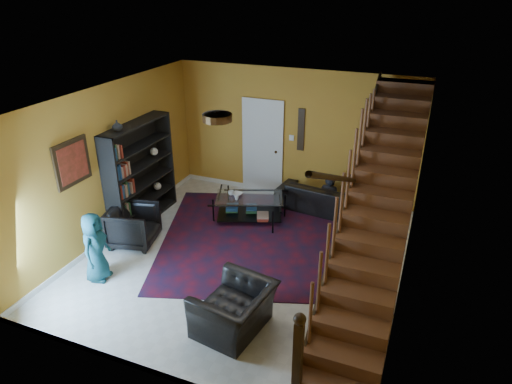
% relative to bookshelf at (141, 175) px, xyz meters
% --- Properties ---
extents(floor, '(5.50, 5.50, 0.00)m').
position_rel_bookshelf_xyz_m(floor, '(2.40, -0.60, -0.96)').
color(floor, beige).
rests_on(floor, ground).
extents(room, '(5.50, 5.50, 5.50)m').
position_rel_bookshelf_xyz_m(room, '(1.07, 0.73, -0.91)').
color(room, '#BE8A2A').
rests_on(room, ground).
extents(staircase, '(0.95, 5.02, 3.18)m').
position_rel_bookshelf_xyz_m(staircase, '(4.53, -0.60, 0.43)').
color(staircase, brown).
rests_on(staircase, floor).
extents(bookshelf, '(0.35, 1.80, 2.00)m').
position_rel_bookshelf_xyz_m(bookshelf, '(0.00, 0.00, 0.00)').
color(bookshelf, black).
rests_on(bookshelf, floor).
extents(door, '(0.82, 0.05, 2.05)m').
position_rel_bookshelf_xyz_m(door, '(1.70, 2.12, 0.06)').
color(door, silver).
rests_on(door, floor).
extents(framed_picture, '(0.04, 0.74, 0.74)m').
position_rel_bookshelf_xyz_m(framed_picture, '(-0.17, -1.50, 0.79)').
color(framed_picture, maroon).
rests_on(framed_picture, room).
extents(wall_hanging, '(0.14, 0.03, 0.90)m').
position_rel_bookshelf_xyz_m(wall_hanging, '(2.55, 2.13, 0.59)').
color(wall_hanging, black).
rests_on(wall_hanging, room).
extents(ceiling_fixture, '(0.40, 0.40, 0.10)m').
position_rel_bookshelf_xyz_m(ceiling_fixture, '(2.40, -1.40, 1.78)').
color(ceiling_fixture, '#3F2814').
rests_on(ceiling_fixture, room).
extents(rug, '(4.26, 4.55, 0.02)m').
position_rel_bookshelf_xyz_m(rug, '(2.27, 0.11, -0.96)').
color(rug, '#460C19').
rests_on(rug, floor).
extents(sofa, '(2.06, 1.01, 0.58)m').
position_rel_bookshelf_xyz_m(sofa, '(3.25, 1.70, -0.68)').
color(sofa, black).
rests_on(sofa, floor).
extents(armchair_left, '(0.97, 0.95, 0.74)m').
position_rel_bookshelf_xyz_m(armchair_left, '(0.35, -0.85, -0.60)').
color(armchair_left, black).
rests_on(armchair_left, floor).
extents(armchair_right, '(1.05, 1.16, 0.67)m').
position_rel_bookshelf_xyz_m(armchair_right, '(2.98, -2.23, -0.63)').
color(armchair_right, black).
rests_on(armchair_right, floor).
extents(person_adult_a, '(0.50, 0.36, 1.27)m').
position_rel_bookshelf_xyz_m(person_adult_a, '(3.33, 1.75, -0.78)').
color(person_adult_a, black).
rests_on(person_adult_a, sofa).
extents(person_adult_b, '(0.69, 0.56, 1.34)m').
position_rel_bookshelf_xyz_m(person_adult_b, '(3.78, 1.75, -0.74)').
color(person_adult_b, black).
rests_on(person_adult_b, sofa).
extents(person_child, '(0.46, 0.62, 1.17)m').
position_rel_bookshelf_xyz_m(person_child, '(0.45, -1.97, -0.38)').
color(person_child, '#18515E').
rests_on(person_child, armchair_left).
extents(coffee_table, '(1.50, 1.19, 0.50)m').
position_rel_bookshelf_xyz_m(coffee_table, '(1.95, 0.76, -0.67)').
color(coffee_table, black).
rests_on(coffee_table, floor).
extents(cup_a, '(0.14, 0.14, 0.09)m').
position_rel_bookshelf_xyz_m(cup_a, '(1.58, 0.72, -0.42)').
color(cup_a, '#999999').
rests_on(cup_a, coffee_table).
extents(cup_b, '(0.11, 0.11, 0.09)m').
position_rel_bookshelf_xyz_m(cup_b, '(1.77, 0.56, -0.42)').
color(cup_b, '#999999').
rests_on(cup_b, coffee_table).
extents(bowl, '(0.23, 0.23, 0.05)m').
position_rel_bookshelf_xyz_m(bowl, '(1.69, 0.75, -0.44)').
color(bowl, '#999999').
rests_on(bowl, coffee_table).
extents(vase, '(0.18, 0.18, 0.19)m').
position_rel_bookshelf_xyz_m(vase, '(-0.00, -0.50, 1.13)').
color(vase, '#999999').
rests_on(vase, bookshelf).
extents(popcorn_bucket, '(0.20, 0.20, 0.18)m').
position_rel_bookshelf_xyz_m(popcorn_bucket, '(0.62, -0.92, -0.86)').
color(popcorn_bucket, red).
rests_on(popcorn_bucket, rug).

